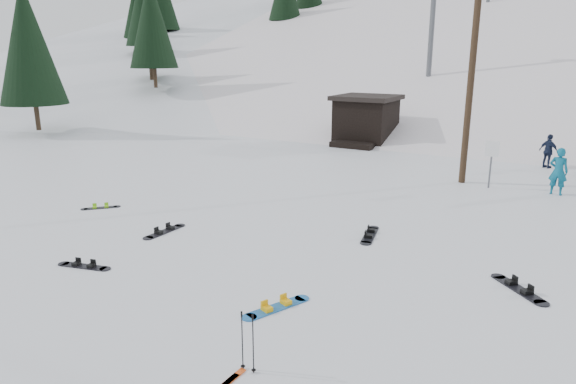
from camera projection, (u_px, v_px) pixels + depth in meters
The scene contains 18 objects.
ground at pixel (203, 318), 10.15m from camera, with size 200.00×200.00×0.00m, color white.
ski_slope at pixel (512, 206), 59.19m from camera, with size 60.00×75.00×45.00m, color white.
ridge_left at pixel (225, 174), 70.55m from camera, with size 34.00×85.00×38.00m, color white.
treeline_left at pixel (194, 98), 60.03m from camera, with size 20.00×64.00×10.00m, color black, non-canonical shape.
treeline_crest at pixel (548, 86), 81.92m from camera, with size 50.00×6.00×10.00m, color black, non-canonical shape.
utility_pole at pixel (472, 64), 19.64m from camera, with size 2.00×0.26×9.00m.
trail_sign at pixel (492, 156), 19.65m from camera, with size 0.50×0.09×1.85m.
lift_hut at pixel (366, 120), 29.70m from camera, with size 3.40×4.10×2.75m.
lift_tower_near at pixel (433, 11), 35.07m from camera, with size 2.20×0.36×8.00m.
hero_snowboard at pixel (276, 307), 10.55m from camera, with size 0.82×1.55×0.12m.
ski_poles at pixel (248, 342), 8.33m from camera, with size 0.29×0.08×1.06m.
board_scatter_a at pixel (84, 266), 12.60m from camera, with size 1.42×0.57×0.10m.
board_scatter_b at pixel (165, 231), 15.05m from camera, with size 0.33×1.60×0.11m.
board_scatter_c at pixel (101, 207), 17.37m from camera, with size 0.95×1.01×0.09m.
board_scatter_d at pixel (519, 289), 11.37m from camera, with size 1.32×1.28×0.12m.
board_scatter_f at pixel (370, 235), 14.75m from camera, with size 0.60×1.65×0.12m.
skier_teal at pixel (558, 171), 18.84m from camera, with size 0.64×0.42×1.76m, color #0B5B77.
skier_navy at pixel (549, 151), 23.28m from camera, with size 0.91×0.38×1.55m, color #151E36.
Camera 1 is at (6.06, -7.06, 5.07)m, focal length 32.00 mm.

